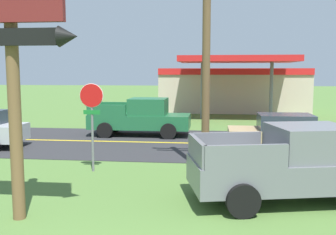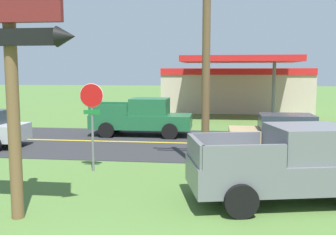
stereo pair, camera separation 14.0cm
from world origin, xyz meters
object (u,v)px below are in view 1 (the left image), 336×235
(motel_sign, at_px, (10,17))
(pickup_grey_parked_on_lawn, at_px, (295,164))
(stop_sign, at_px, (92,111))
(pickup_green_on_road, at_px, (141,117))
(gas_station, at_px, (233,88))
(car_tan_far_lane, at_px, (282,134))
(utility_pole, at_px, (206,37))

(motel_sign, relative_size, pickup_grey_parked_on_lawn, 1.19)
(pickup_grey_parked_on_lawn, bearing_deg, motel_sign, -161.74)
(stop_sign, xyz_separation_m, pickup_grey_parked_on_lawn, (6.09, -2.32, -1.06))
(motel_sign, xyz_separation_m, pickup_green_on_road, (0.55, 11.90, -3.52))
(gas_station, relative_size, car_tan_far_lane, 2.86)
(car_tan_far_lane, bearing_deg, pickup_green_on_road, 148.39)
(utility_pole, height_order, car_tan_far_lane, utility_pole)
(stop_sign, relative_size, pickup_green_on_road, 0.57)
(utility_pole, height_order, pickup_green_on_road, utility_pole)
(car_tan_far_lane, bearing_deg, gas_station, 93.76)
(pickup_green_on_road, bearing_deg, utility_pole, -63.80)
(utility_pole, distance_m, gas_station, 20.94)
(stop_sign, height_order, gas_station, gas_station)
(utility_pole, relative_size, gas_station, 0.69)
(pickup_grey_parked_on_lawn, bearing_deg, car_tan_far_lane, 83.53)
(motel_sign, height_order, utility_pole, utility_pole)
(motel_sign, xyz_separation_m, pickup_grey_parked_on_lawn, (6.39, 2.11, -3.52))
(utility_pole, bearing_deg, stop_sign, -174.01)
(motel_sign, xyz_separation_m, stop_sign, (0.30, 4.43, -2.46))
(motel_sign, distance_m, pickup_green_on_road, 12.43)
(utility_pole, bearing_deg, motel_sign, -129.97)
(pickup_green_on_road, bearing_deg, gas_station, 68.60)
(pickup_green_on_road, xyz_separation_m, car_tan_far_lane, (6.50, -4.00, -0.13))
(stop_sign, height_order, pickup_green_on_road, stop_sign)
(pickup_grey_parked_on_lawn, xyz_separation_m, pickup_green_on_road, (-5.84, 9.79, 0.00))
(pickup_grey_parked_on_lawn, relative_size, pickup_green_on_road, 1.06)
(stop_sign, distance_m, gas_station, 21.83)
(motel_sign, distance_m, car_tan_far_lane, 11.20)
(stop_sign, bearing_deg, car_tan_far_lane, 27.28)
(motel_sign, distance_m, stop_sign, 5.07)
(motel_sign, relative_size, stop_sign, 2.22)
(stop_sign, relative_size, gas_station, 0.25)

